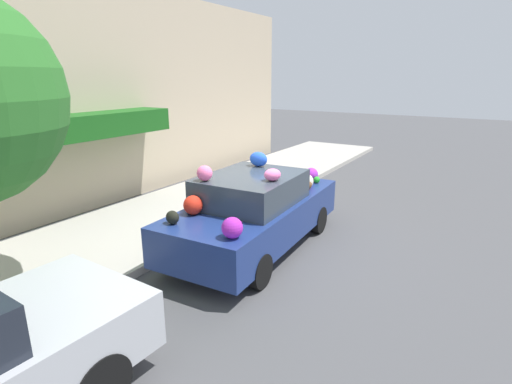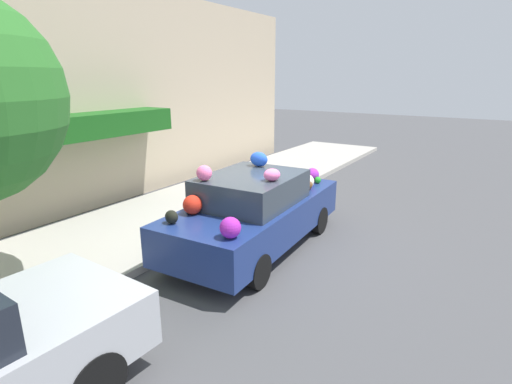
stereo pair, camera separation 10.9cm
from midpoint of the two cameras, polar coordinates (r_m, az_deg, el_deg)
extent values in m
plane|color=#4C4C4F|center=(8.02, -0.20, -7.93)|extent=(60.00, 60.00, 0.00)
cube|color=#B2ADA3|center=(9.59, -14.08, -3.83)|extent=(24.00, 3.20, 0.15)
cube|color=#C6B293|center=(10.79, -23.74, 12.23)|extent=(18.00, 0.30, 5.55)
cube|color=#195919|center=(10.17, -22.83, 8.73)|extent=(4.22, 0.90, 0.55)
cylinder|color=gold|center=(8.77, -9.22, -3.04)|extent=(0.20, 0.20, 0.55)
sphere|color=gold|center=(8.66, -9.32, -0.95)|extent=(0.18, 0.18, 0.18)
cube|color=navy|center=(7.80, -0.40, -3.60)|extent=(4.42, 1.97, 0.70)
cube|color=#333D47|center=(7.46, -1.06, 0.46)|extent=(2.02, 1.64, 0.54)
cylinder|color=black|center=(9.39, -0.71, -2.34)|extent=(0.59, 0.21, 0.58)
cylinder|color=black|center=(8.75, 8.58, -3.95)|extent=(0.59, 0.21, 0.58)
cylinder|color=black|center=(7.34, -11.21, -8.18)|extent=(0.59, 0.21, 0.58)
cylinder|color=black|center=(6.50, 0.06, -11.21)|extent=(0.59, 0.21, 0.58)
ellipsoid|color=blue|center=(8.07, -0.04, 4.71)|extent=(0.30, 0.42, 0.29)
ellipsoid|color=pink|center=(6.96, 1.91, 2.48)|extent=(0.39, 0.37, 0.21)
sphere|color=#A73FCB|center=(9.08, 3.16, 2.11)|extent=(0.19, 0.19, 0.17)
sphere|color=brown|center=(8.39, 6.83, 1.09)|extent=(0.30, 0.30, 0.24)
sphere|color=pink|center=(8.52, 4.95, 1.25)|extent=(0.22, 0.22, 0.20)
ellipsoid|color=black|center=(6.59, -12.31, -3.56)|extent=(0.23, 0.27, 0.22)
sphere|color=red|center=(6.95, -9.43, -1.85)|extent=(0.42, 0.42, 0.34)
ellipsoid|color=red|center=(8.81, 6.97, 1.73)|extent=(0.18, 0.22, 0.21)
sphere|color=green|center=(8.98, 8.31, 1.73)|extent=(0.18, 0.18, 0.15)
sphere|color=pink|center=(7.00, -7.80, 2.67)|extent=(0.31, 0.31, 0.27)
sphere|color=#98542A|center=(9.23, 1.17, 2.90)|extent=(0.47, 0.47, 0.33)
sphere|color=white|center=(8.46, 6.75, 1.51)|extent=(0.33, 0.33, 0.32)
sphere|color=black|center=(8.66, 4.11, 1.82)|extent=(0.31, 0.31, 0.29)
sphere|color=purple|center=(9.10, 7.55, 2.49)|extent=(0.43, 0.43, 0.31)
sphere|color=#B228B8|center=(5.88, -3.95, -5.13)|extent=(0.38, 0.38, 0.32)
sphere|color=purple|center=(9.40, 1.67, 2.90)|extent=(0.28, 0.28, 0.25)
cylinder|color=black|center=(5.89, -31.12, -16.54)|extent=(0.67, 0.21, 0.66)
cylinder|color=black|center=(4.71, -22.04, -24.10)|extent=(0.67, 0.21, 0.66)
camera|label=1|loc=(0.05, -90.41, -0.12)|focal=28.00mm
camera|label=2|loc=(0.05, 89.59, 0.12)|focal=28.00mm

